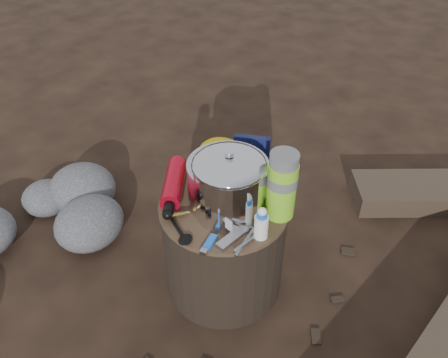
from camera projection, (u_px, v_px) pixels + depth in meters
The scene contains 15 objects.
ground at pixel (224, 280), 1.68m from camera, with size 60.00×60.00×0.00m, color black.
stump at pixel (224, 245), 1.56m from camera, with size 0.41×0.41×0.38m, color black.
rock_ring at pixel (13, 245), 1.69m from camera, with size 0.42×0.92×0.18m, color #515156, non-canonical shape.
foil_windscreen at pixel (228, 183), 1.40m from camera, with size 0.25×0.25×0.15m, color silver.
camping_pot at pixel (229, 184), 1.35m from camera, with size 0.21×0.21×0.21m, color silver.
fuel_bottle at pixel (174, 183), 1.47m from camera, with size 0.06×0.26×0.06m, color #AC091B, non-canonical shape.
thermos at pixel (282, 186), 1.34m from camera, with size 0.09×0.09×0.22m, color #88D826.
travel_mug at pixel (275, 178), 1.45m from camera, with size 0.07×0.07×0.11m, color black.
stuff_sack at pixel (222, 156), 1.54m from camera, with size 0.17×0.14×0.12m, color #EFC500.
food_pouch at pixel (251, 157), 1.51m from camera, with size 0.12×0.03×0.15m, color #101545.
lighter at pixel (210, 242), 1.31m from camera, with size 0.02×0.08×0.01m, color blue.
multitool at pixel (232, 238), 1.32m from camera, with size 0.03×0.11×0.02m, color #B9B9BE.
pot_grabber at pixel (245, 241), 1.31m from camera, with size 0.03×0.12×0.01m, color #B9B9BE, non-canonical shape.
spork at pixel (175, 224), 1.36m from camera, with size 0.03×0.15×0.01m, color black, non-canonical shape.
squeeze_bottle at pixel (261, 224), 1.30m from camera, with size 0.04×0.04×0.10m, color white.
Camera 1 is at (0.51, -0.94, 1.35)m, focal length 36.78 mm.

